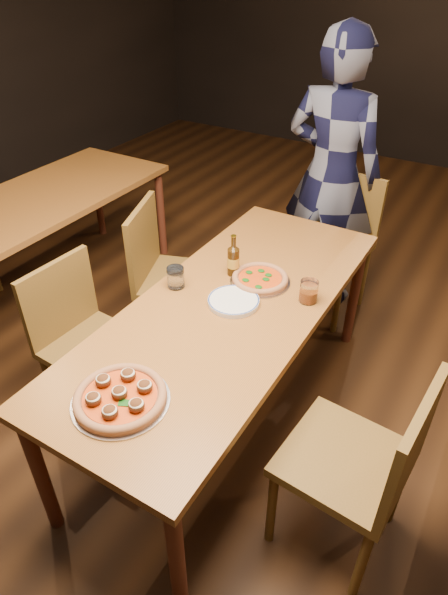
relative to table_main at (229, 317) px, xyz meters
The scene contains 15 objects.
ground 0.68m from the table_main, ahead, with size 9.00×9.00×0.00m, color black.
room_shell 1.18m from the table_main, ahead, with size 9.00×9.00×9.00m.
table_main is the anchor object (origin of this frame).
table_left 1.73m from the table_main, 169.99° to the left, with size 0.80×2.00×0.75m.
chair_main_nw 0.72m from the table_main, 152.45° to the right, with size 0.43×0.43×0.92m, color brown, non-canonical shape.
chair_main_sw 0.71m from the table_main, 145.84° to the left, with size 0.46×0.46×0.98m, color brown, non-canonical shape.
chair_main_e 0.81m from the table_main, 25.09° to the right, with size 0.46×0.46×0.98m, color brown, non-canonical shape.
chair_end 1.22m from the table_main, 86.96° to the left, with size 0.46×0.46×0.98m, color brown, non-canonical shape.
pizza_meatball 0.73m from the table_main, 92.96° to the right, with size 0.36×0.36×0.07m.
pizza_margherita 0.26m from the table_main, 81.86° to the left, with size 0.30×0.30×0.04m.
plate_stack 0.09m from the table_main, 55.85° to the left, with size 0.24×0.24×0.02m, color white.
beer_bottle 0.30m from the table_main, 116.29° to the left, with size 0.06×0.06×0.22m.
water_glass 0.32m from the table_main, behind, with size 0.08×0.08×0.11m, color white.
amber_glass 0.39m from the table_main, 35.56° to the left, with size 0.09×0.09×0.11m, color #A94B13.
diner 1.40m from the table_main, 91.90° to the left, with size 0.66×0.43×1.80m, color black.
Camera 1 is at (0.93, -1.61, 2.12)m, focal length 30.00 mm.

